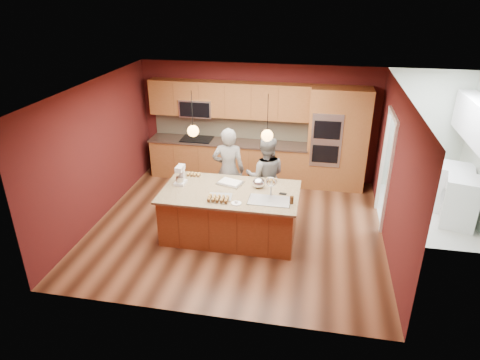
% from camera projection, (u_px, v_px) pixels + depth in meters
% --- Properties ---
extents(floor, '(5.50, 5.50, 0.00)m').
position_uv_depth(floor, '(237.00, 226.00, 8.34)').
color(floor, '#3F2113').
rests_on(floor, ground).
extents(ceiling, '(5.50, 5.50, 0.00)m').
position_uv_depth(ceiling, '(237.00, 88.00, 7.20)').
color(ceiling, white).
rests_on(ceiling, ground).
extents(wall_back, '(5.50, 0.00, 5.50)m').
position_uv_depth(wall_back, '(258.00, 122.00, 10.00)').
color(wall_back, '#4D1616').
rests_on(wall_back, ground).
extents(wall_front, '(5.50, 0.00, 5.50)m').
position_uv_depth(wall_front, '(200.00, 234.00, 5.54)').
color(wall_front, '#4D1616').
rests_on(wall_front, ground).
extents(wall_left, '(0.00, 5.00, 5.00)m').
position_uv_depth(wall_left, '(97.00, 152.00, 8.24)').
color(wall_left, '#4D1616').
rests_on(wall_left, ground).
extents(wall_right, '(0.00, 5.00, 5.00)m').
position_uv_depth(wall_right, '(395.00, 174.00, 7.30)').
color(wall_right, '#4D1616').
rests_on(wall_right, ground).
extents(cabinet_run, '(3.74, 0.64, 2.30)m').
position_uv_depth(cabinet_run, '(227.00, 139.00, 10.04)').
color(cabinet_run, brown).
rests_on(cabinet_run, floor).
extents(oven_column, '(1.30, 0.62, 2.30)m').
position_uv_depth(oven_column, '(337.00, 139.00, 9.50)').
color(oven_column, brown).
rests_on(oven_column, floor).
extents(doorway_trim, '(0.08, 1.11, 2.20)m').
position_uv_depth(doorway_trim, '(385.00, 171.00, 8.15)').
color(doorway_trim, white).
rests_on(doorway_trim, wall_right).
extents(pendant_left, '(0.20, 0.20, 0.80)m').
position_uv_depth(pendant_left, '(193.00, 131.00, 7.34)').
color(pendant_left, black).
rests_on(pendant_left, ceiling).
extents(pendant_right, '(0.20, 0.20, 0.80)m').
position_uv_depth(pendant_right, '(267.00, 135.00, 7.12)').
color(pendant_right, black).
rests_on(pendant_right, ceiling).
extents(island, '(2.47, 1.38, 1.29)m').
position_uv_depth(island, '(231.00, 213.00, 7.87)').
color(island, brown).
rests_on(island, floor).
extents(person_left, '(0.68, 0.48, 1.78)m').
position_uv_depth(person_left, '(228.00, 170.00, 8.58)').
color(person_left, black).
rests_on(person_left, floor).
extents(person_right, '(0.87, 0.71, 1.65)m').
position_uv_depth(person_right, '(265.00, 176.00, 8.48)').
color(person_right, slate).
rests_on(person_right, floor).
extents(stand_mixer, '(0.20, 0.27, 0.36)m').
position_uv_depth(stand_mixer, '(180.00, 176.00, 7.90)').
color(stand_mixer, white).
rests_on(stand_mixer, island).
extents(sheet_cake, '(0.52, 0.44, 0.05)m').
position_uv_depth(sheet_cake, '(230.00, 183.00, 7.96)').
color(sheet_cake, '#BABCC1').
rests_on(sheet_cake, island).
extents(cooling_rack, '(0.43, 0.32, 0.02)m').
position_uv_depth(cooling_rack, '(220.00, 197.00, 7.46)').
color(cooling_rack, silver).
rests_on(cooling_rack, island).
extents(mixing_bowl, '(0.23, 0.23, 0.19)m').
position_uv_depth(mixing_bowl, '(259.00, 183.00, 7.79)').
color(mixing_bowl, silver).
rests_on(mixing_bowl, island).
extents(plate, '(0.18, 0.18, 0.01)m').
position_uv_depth(plate, '(236.00, 203.00, 7.25)').
color(plate, white).
rests_on(plate, island).
extents(tumbler, '(0.07, 0.07, 0.13)m').
position_uv_depth(tumbler, '(292.00, 200.00, 7.22)').
color(tumbler, '#3C220F').
rests_on(tumbler, island).
extents(phone, '(0.14, 0.09, 0.01)m').
position_uv_depth(phone, '(283.00, 194.00, 7.58)').
color(phone, black).
rests_on(phone, island).
extents(cupcakes_left, '(0.27, 0.14, 0.06)m').
position_uv_depth(cupcakes_left, '(194.00, 174.00, 8.28)').
color(cupcakes_left, '#D9A952').
rests_on(cupcakes_left, island).
extents(cupcakes_rack, '(0.38, 0.23, 0.07)m').
position_uv_depth(cupcakes_rack, '(218.00, 198.00, 7.32)').
color(cupcakes_rack, '#D9A952').
rests_on(cupcakes_rack, island).
extents(cupcakes_right, '(0.21, 0.14, 0.06)m').
position_uv_depth(cupcakes_right, '(271.00, 180.00, 8.03)').
color(cupcakes_right, '#D9A952').
rests_on(cupcakes_right, island).
extents(washer, '(0.75, 0.77, 0.99)m').
position_uv_depth(washer, '(461.00, 202.00, 8.19)').
color(washer, white).
rests_on(washer, floor).
extents(dryer, '(0.75, 0.77, 0.98)m').
position_uv_depth(dryer, '(454.00, 189.00, 8.73)').
color(dryer, white).
rests_on(dryer, floor).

